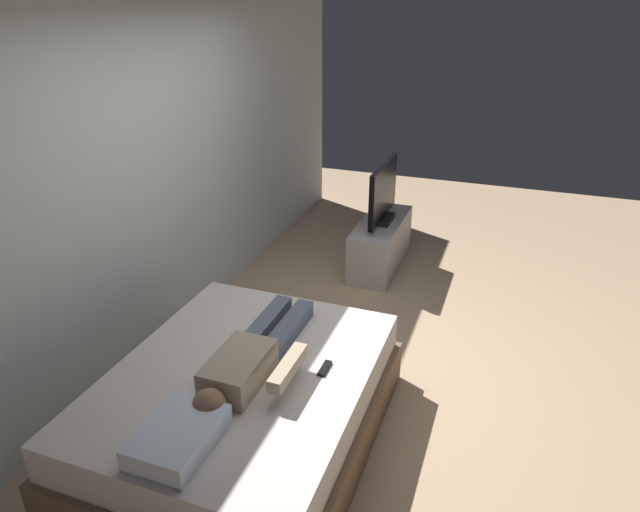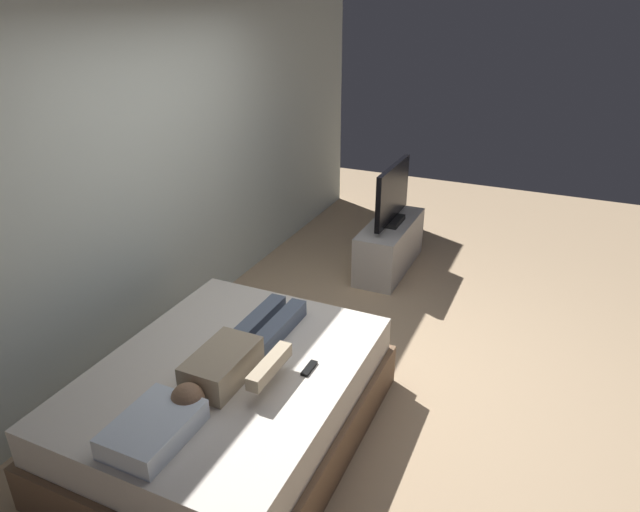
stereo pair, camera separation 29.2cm
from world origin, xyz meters
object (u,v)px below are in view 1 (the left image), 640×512
tv (383,194)px  tv_stand (380,244)px  person (251,359)px  bed (243,407)px  pillow (178,437)px  remote (325,368)px

tv → tv_stand: bearing=0.0°
person → tv_stand: (2.71, -0.09, -0.37)m
bed → pillow: bearing=180.0°
bed → tv_stand: (2.73, -0.16, -0.01)m
pillow → person: size_ratio=0.38×
bed → remote: bearing=-68.9°
remote → tv_stand: 2.59m
bed → remote: size_ratio=12.99×
tv_stand → bed: bearing=176.7°
pillow → remote: size_ratio=3.20×
bed → pillow: pillow is taller
remote → tv: tv is taller
tv_stand → remote: bearing=-173.1°
pillow → tv_stand: bearing=-2.6°
remote → tv: bearing=6.9°
bed → person: (0.03, -0.06, 0.36)m
bed → pillow: 0.74m
tv_stand → tv: size_ratio=1.25×
pillow → tv: 3.40m
bed → tv_stand: size_ratio=1.77×
bed → tv_stand: bearing=-3.3°
bed → remote: remote is taller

